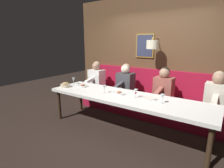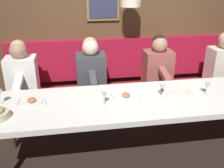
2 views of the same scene
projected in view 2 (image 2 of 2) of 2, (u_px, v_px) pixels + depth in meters
name	position (u px, v px, depth m)	size (l,w,h in m)	color
ground_plane	(139.00, 152.00, 3.12)	(12.00, 12.00, 0.00)	black
dining_table	(142.00, 103.00, 2.85)	(0.90, 3.27, 0.74)	silver
banquette_bench	(125.00, 103.00, 3.84)	(0.52, 3.47, 0.45)	maroon
back_wall_panel	(119.00, 20.00, 3.90)	(0.59, 4.67, 2.90)	brown
diner_nearest	(222.00, 61.00, 3.81)	(0.60, 0.40, 0.79)	beige
diner_near	(158.00, 64.00, 3.66)	(0.60, 0.40, 0.79)	#934C42
diner_middle	(91.00, 68.00, 3.52)	(0.60, 0.40, 0.79)	#3D3D42
diner_far	(21.00, 72.00, 3.39)	(0.60, 0.40, 0.79)	white
place_setting_0	(179.00, 92.00, 2.97)	(0.24, 0.31, 0.01)	silver
place_setting_1	(126.00, 96.00, 2.85)	(0.24, 0.33, 0.05)	white
place_setting_2	(32.00, 101.00, 2.73)	(0.24, 0.32, 0.05)	silver
wine_glass_1	(162.00, 87.00, 2.82)	(0.07, 0.07, 0.16)	silver
wine_glass_2	(104.00, 95.00, 2.65)	(0.07, 0.07, 0.16)	silver
wine_glass_3	(207.00, 86.00, 2.87)	(0.07, 0.07, 0.16)	silver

